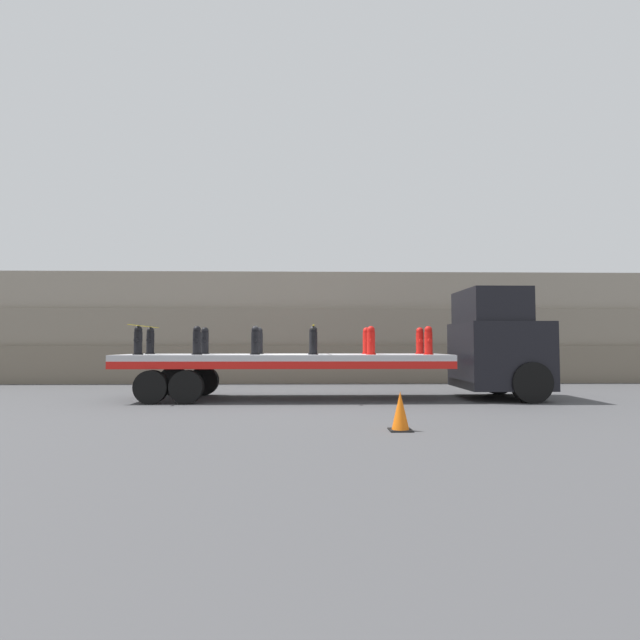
{
  "coord_description": "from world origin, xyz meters",
  "views": [
    {
      "loc": [
        0.65,
        -14.38,
        1.56
      ],
      "look_at": [
        1.0,
        0.0,
        2.27
      ],
      "focal_mm": 28.0,
      "sensor_mm": 36.0,
      "label": 1
    }
  ],
  "objects_px": {
    "fire_hydrant_black_near_1": "(197,341)",
    "traffic_cone": "(400,411)",
    "flatbed_trailer": "(265,363)",
    "fire_hydrant_red_far_4": "(366,341)",
    "fire_hydrant_black_far_1": "(205,341)",
    "fire_hydrant_red_near_5": "(428,341)",
    "fire_hydrant_black_near_2": "(255,341)",
    "fire_hydrant_red_far_5": "(420,341)",
    "fire_hydrant_black_far_2": "(259,341)",
    "truck_cab": "(500,344)",
    "fire_hydrant_black_far_3": "(313,341)",
    "fire_hydrant_black_near_3": "(313,341)",
    "fire_hydrant_black_near_0": "(138,341)",
    "fire_hydrant_red_near_4": "(371,341)",
    "fire_hydrant_black_far_0": "(150,341)"
  },
  "relations": [
    {
      "from": "truck_cab",
      "to": "fire_hydrant_black_near_1",
      "type": "height_order",
      "value": "truck_cab"
    },
    {
      "from": "traffic_cone",
      "to": "fire_hydrant_black_far_2",
      "type": "bearing_deg",
      "value": 118.2
    },
    {
      "from": "fire_hydrant_black_near_2",
      "to": "fire_hydrant_red_near_4",
      "type": "xyz_separation_m",
      "value": [
        3.22,
        0.0,
        0.0
      ]
    },
    {
      "from": "fire_hydrant_red_near_4",
      "to": "fire_hydrant_red_near_5",
      "type": "height_order",
      "value": "same"
    },
    {
      "from": "fire_hydrant_black_far_2",
      "to": "fire_hydrant_red_near_4",
      "type": "xyz_separation_m",
      "value": [
        3.22,
        -1.07,
        0.0
      ]
    },
    {
      "from": "traffic_cone",
      "to": "fire_hydrant_black_near_1",
      "type": "bearing_deg",
      "value": 134.78
    },
    {
      "from": "fire_hydrant_red_far_4",
      "to": "fire_hydrant_red_far_5",
      "type": "relative_size",
      "value": 1.0
    },
    {
      "from": "flatbed_trailer",
      "to": "fire_hydrant_red_far_4",
      "type": "bearing_deg",
      "value": 10.14
    },
    {
      "from": "fire_hydrant_black_near_0",
      "to": "fire_hydrant_red_far_5",
      "type": "relative_size",
      "value": 1.0
    },
    {
      "from": "fire_hydrant_black_far_2",
      "to": "fire_hydrant_red_far_4",
      "type": "distance_m",
      "value": 3.22
    },
    {
      "from": "fire_hydrant_black_far_1",
      "to": "fire_hydrant_black_far_2",
      "type": "height_order",
      "value": "same"
    },
    {
      "from": "fire_hydrant_black_far_1",
      "to": "fire_hydrant_red_far_4",
      "type": "xyz_separation_m",
      "value": [
        4.83,
        0.0,
        0.0
      ]
    },
    {
      "from": "fire_hydrant_red_near_4",
      "to": "fire_hydrant_red_near_5",
      "type": "relative_size",
      "value": 1.0
    },
    {
      "from": "truck_cab",
      "to": "fire_hydrant_black_near_2",
      "type": "height_order",
      "value": "truck_cab"
    },
    {
      "from": "fire_hydrant_red_far_5",
      "to": "traffic_cone",
      "type": "distance_m",
      "value": 6.23
    },
    {
      "from": "fire_hydrant_black_near_3",
      "to": "fire_hydrant_red_far_5",
      "type": "bearing_deg",
      "value": 18.34
    },
    {
      "from": "fire_hydrant_black_near_1",
      "to": "flatbed_trailer",
      "type": "bearing_deg",
      "value": 16.12
    },
    {
      "from": "fire_hydrant_black_far_0",
      "to": "fire_hydrant_red_far_5",
      "type": "relative_size",
      "value": 1.0
    },
    {
      "from": "fire_hydrant_black_near_1",
      "to": "traffic_cone",
      "type": "bearing_deg",
      "value": -45.22
    },
    {
      "from": "flatbed_trailer",
      "to": "fire_hydrant_black_far_1",
      "type": "bearing_deg",
      "value": 163.88
    },
    {
      "from": "fire_hydrant_black_far_2",
      "to": "fire_hydrant_black_near_2",
      "type": "bearing_deg",
      "value": -90.0
    },
    {
      "from": "truck_cab",
      "to": "flatbed_trailer",
      "type": "xyz_separation_m",
      "value": [
        -6.82,
        0.0,
        -0.52
      ]
    },
    {
      "from": "fire_hydrant_black_near_1",
      "to": "fire_hydrant_black_far_2",
      "type": "height_order",
      "value": "same"
    },
    {
      "from": "truck_cab",
      "to": "fire_hydrant_red_far_5",
      "type": "distance_m",
      "value": 2.3
    },
    {
      "from": "truck_cab",
      "to": "traffic_cone",
      "type": "height_order",
      "value": "truck_cab"
    },
    {
      "from": "fire_hydrant_black_far_3",
      "to": "fire_hydrant_red_near_5",
      "type": "bearing_deg",
      "value": -18.34
    },
    {
      "from": "fire_hydrant_black_far_2",
      "to": "fire_hydrant_black_far_3",
      "type": "xyz_separation_m",
      "value": [
        1.61,
        0.0,
        0.0
      ]
    },
    {
      "from": "fire_hydrant_black_far_0",
      "to": "fire_hydrant_black_far_3",
      "type": "xyz_separation_m",
      "value": [
        4.83,
        0.0,
        0.0
      ]
    },
    {
      "from": "flatbed_trailer",
      "to": "fire_hydrant_red_far_5",
      "type": "height_order",
      "value": "fire_hydrant_red_far_5"
    },
    {
      "from": "fire_hydrant_red_far_5",
      "to": "fire_hydrant_black_far_1",
      "type": "bearing_deg",
      "value": 180.0
    },
    {
      "from": "fire_hydrant_black_far_2",
      "to": "truck_cab",
      "type": "bearing_deg",
      "value": -4.32
    },
    {
      "from": "fire_hydrant_black_far_2",
      "to": "fire_hydrant_black_far_3",
      "type": "bearing_deg",
      "value": 0.0
    },
    {
      "from": "fire_hydrant_black_near_0",
      "to": "fire_hydrant_red_near_5",
      "type": "distance_m",
      "value": 8.04
    },
    {
      "from": "fire_hydrant_black_near_0",
      "to": "fire_hydrant_black_far_3",
      "type": "xyz_separation_m",
      "value": [
        4.83,
        1.07,
        0.0
      ]
    },
    {
      "from": "fire_hydrant_black_far_2",
      "to": "fire_hydrant_black_far_3",
      "type": "relative_size",
      "value": 1.0
    },
    {
      "from": "fire_hydrant_red_near_5",
      "to": "flatbed_trailer",
      "type": "bearing_deg",
      "value": 173.37
    },
    {
      "from": "fire_hydrant_black_near_3",
      "to": "fire_hydrant_red_near_5",
      "type": "xyz_separation_m",
      "value": [
        3.22,
        0.0,
        0.0
      ]
    },
    {
      "from": "fire_hydrant_black_near_1",
      "to": "fire_hydrant_red_far_5",
      "type": "relative_size",
      "value": 1.0
    },
    {
      "from": "flatbed_trailer",
      "to": "traffic_cone",
      "type": "relative_size",
      "value": 12.99
    },
    {
      "from": "fire_hydrant_black_far_1",
      "to": "fire_hydrant_red_near_5",
      "type": "relative_size",
      "value": 1.0
    },
    {
      "from": "fire_hydrant_black_near_1",
      "to": "fire_hydrant_red_far_5",
      "type": "bearing_deg",
      "value": 9.41
    },
    {
      "from": "fire_hydrant_black_near_2",
      "to": "fire_hydrant_red_near_4",
      "type": "bearing_deg",
      "value": 0.0
    },
    {
      "from": "fire_hydrant_red_near_5",
      "to": "traffic_cone",
      "type": "bearing_deg",
      "value": -109.48
    },
    {
      "from": "fire_hydrant_black_near_2",
      "to": "fire_hydrant_black_far_2",
      "type": "relative_size",
      "value": 1.0
    },
    {
      "from": "fire_hydrant_red_near_5",
      "to": "fire_hydrant_red_far_4",
      "type": "bearing_deg",
      "value": 146.46
    },
    {
      "from": "fire_hydrant_black_far_1",
      "to": "fire_hydrant_red_near_5",
      "type": "xyz_separation_m",
      "value": [
        6.43,
        -1.07,
        0.0
      ]
    },
    {
      "from": "fire_hydrant_black_near_2",
      "to": "fire_hydrant_red_near_5",
      "type": "distance_m",
      "value": 4.83
    },
    {
      "from": "fire_hydrant_black_far_1",
      "to": "traffic_cone",
      "type": "xyz_separation_m",
      "value": [
        4.74,
        -5.85,
        -1.32
      ]
    },
    {
      "from": "fire_hydrant_red_far_4",
      "to": "fire_hydrant_red_near_4",
      "type": "bearing_deg",
      "value": -90.0
    },
    {
      "from": "fire_hydrant_black_near_3",
      "to": "fire_hydrant_red_far_4",
      "type": "distance_m",
      "value": 1.93
    }
  ]
}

